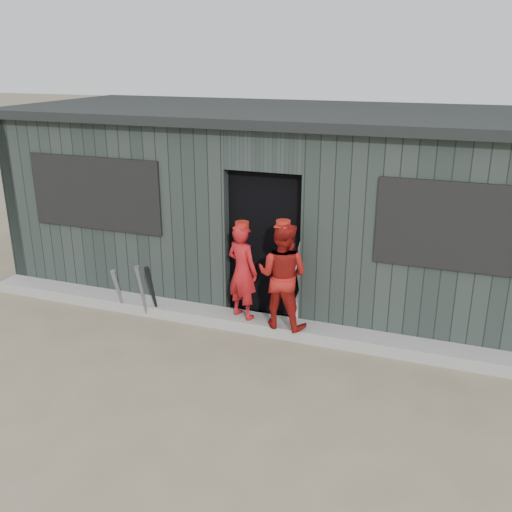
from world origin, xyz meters
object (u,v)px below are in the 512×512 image
at_px(player_red_right, 282,275).
at_px(player_red_left, 242,271).
at_px(dugout, 296,202).
at_px(bat_right, 152,292).
at_px(bat_mid, 142,292).
at_px(bat_left, 119,291).
at_px(player_grey_back, 308,282).

bearing_deg(player_red_right, player_red_left, -3.59).
distance_m(player_red_left, dugout, 1.77).
bearing_deg(bat_right, dugout, 54.05).
bearing_deg(player_red_right, dugout, -74.36).
bearing_deg(bat_mid, player_red_left, 10.67).
relative_size(bat_right, dugout, 0.10).
distance_m(bat_left, bat_mid, 0.38).
distance_m(bat_mid, bat_right, 0.14).
relative_size(bat_right, player_red_left, 0.66).
height_order(bat_mid, player_red_left, player_red_left).
height_order(bat_mid, player_grey_back, player_grey_back).
xyz_separation_m(bat_left, bat_right, (0.51, 0.02, 0.06)).
xyz_separation_m(bat_left, dugout, (1.89, 1.91, 0.95)).
relative_size(player_red_right, dugout, 0.16).
height_order(bat_right, dugout, dugout).
bearing_deg(dugout, bat_left, -134.59).
bearing_deg(bat_mid, player_red_right, 5.35).
xyz_separation_m(player_red_left, dugout, (0.19, 1.69, 0.52)).
xyz_separation_m(player_red_left, player_red_right, (0.55, -0.07, 0.04)).
relative_size(player_red_left, dugout, 0.15).
height_order(bat_mid, bat_right, bat_right).
relative_size(bat_mid, player_red_right, 0.60).
bearing_deg(bat_left, player_red_right, 3.88).
bearing_deg(bat_left, dugout, 45.41).
xyz_separation_m(bat_mid, dugout, (1.51, 1.94, 0.89)).
distance_m(player_red_right, dugout, 1.86).
distance_m(bat_left, player_red_left, 1.77).
distance_m(bat_mid, player_red_right, 1.92).
height_order(player_red_left, player_red_right, player_red_right).
xyz_separation_m(bat_mid, bat_right, (0.13, 0.04, 0.00)).
distance_m(player_red_left, player_grey_back, 0.86).
distance_m(bat_left, player_red_right, 2.30).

